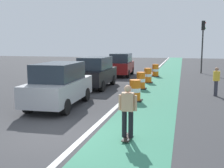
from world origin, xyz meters
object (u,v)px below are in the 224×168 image
parked_suv_nearest (59,85)px  traffic_barrel_mid (141,81)px  parked_suv_second (96,72)px  traffic_light_corner (203,38)px  skateboarder_on_lane (128,111)px  traffic_barrel_front (135,91)px  traffic_barrel_back (148,76)px  traffic_barrel_far (155,70)px  pedestrian_crossing (216,81)px  parked_suv_third (121,65)px

parked_suv_nearest → traffic_barrel_mid: (2.91, 6.03, -0.50)m
parked_suv_second → traffic_light_corner: (7.39, 11.13, 2.47)m
skateboarder_on_lane → traffic_light_corner: 21.00m
parked_suv_nearest → traffic_barrel_front: size_ratio=4.30×
traffic_barrel_mid → traffic_barrel_back: size_ratio=1.00×
traffic_barrel_back → traffic_barrel_front: bearing=-88.4°
traffic_barrel_front → traffic_light_corner: traffic_light_corner is taller
parked_suv_second → traffic_barrel_far: (3.24, 7.38, -0.50)m
parked_suv_second → pedestrian_crossing: 7.55m
skateboarder_on_lane → parked_suv_second: (-4.05, 9.44, 0.12)m
parked_suv_third → traffic_barrel_far: bearing=6.7°
parked_suv_second → traffic_light_corner: bearing=56.4°
parked_suv_third → traffic_barrel_front: (3.11, -10.68, -0.50)m
traffic_barrel_front → traffic_barrel_mid: bearing=94.2°
skateboarder_on_lane → traffic_barrel_far: size_ratio=1.55×
skateboarder_on_lane → parked_suv_second: bearing=113.2°
traffic_barrel_front → traffic_barrel_mid: (-0.28, 3.87, 0.00)m
parked_suv_third → pedestrian_crossing: 11.02m
traffic_barrel_mid → pedestrian_crossing: 4.69m
parked_suv_second → parked_suv_third: same height
skateboarder_on_lane → traffic_barrel_mid: skateboarder_on_lane is taller
parked_suv_second → traffic_light_corner: traffic_light_corner is taller
pedestrian_crossing → traffic_barrel_mid: bearing=161.8°
pedestrian_crossing → traffic_barrel_front: bearing=-150.0°
parked_suv_second → traffic_light_corner: size_ratio=0.91×
skateboarder_on_lane → parked_suv_second: parked_suv_second is taller
traffic_light_corner → traffic_barrel_back: bearing=-118.5°
traffic_barrel_far → traffic_light_corner: (4.15, 3.75, 2.97)m
traffic_barrel_mid → traffic_barrel_back: (0.08, 2.99, 0.00)m
traffic_barrel_front → parked_suv_nearest: bearing=-145.9°
parked_suv_nearest → traffic_barrel_mid: parked_suv_nearest is taller
traffic_barrel_front → traffic_barrel_far: 11.04m
traffic_barrel_back → traffic_light_corner: (4.30, 7.93, 2.97)m
skateboarder_on_lane → traffic_light_corner: size_ratio=0.33×
parked_suv_third → traffic_barrel_front: 11.13m
traffic_barrel_far → traffic_light_corner: traffic_light_corner is taller
parked_suv_second → traffic_barrel_back: bearing=46.0°
traffic_barrel_mid → traffic_barrel_far: 7.17m
parked_suv_nearest → traffic_barrel_back: 9.51m
parked_suv_nearest → traffic_barrel_back: (2.99, 9.02, -0.50)m
parked_suv_second → traffic_barrel_front: parked_suv_second is taller
traffic_barrel_mid → traffic_barrel_front: bearing=-85.8°
skateboarder_on_lane → traffic_light_corner: (3.34, 20.57, 2.59)m
traffic_barrel_far → pedestrian_crossing: pedestrian_crossing is taller
parked_suv_third → traffic_barrel_far: (3.07, 0.36, -0.50)m
skateboarder_on_lane → parked_suv_second: size_ratio=0.37×
traffic_light_corner → pedestrian_crossing: 12.66m
traffic_barrel_front → pedestrian_crossing: bearing=30.0°
parked_suv_third → pedestrian_crossing: parked_suv_third is taller
parked_suv_nearest → pedestrian_crossing: size_ratio=2.91×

